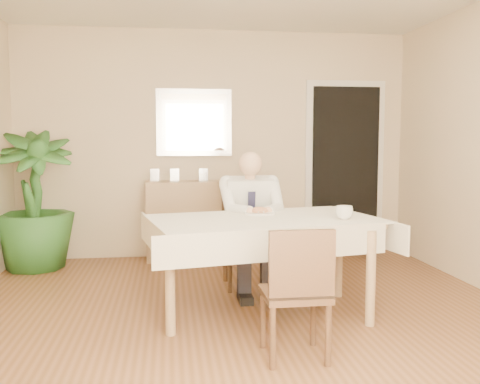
{
  "coord_description": "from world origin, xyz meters",
  "views": [
    {
      "loc": [
        -0.54,
        -3.7,
        1.35
      ],
      "look_at": [
        0.0,
        0.35,
        0.95
      ],
      "focal_mm": 40.0,
      "sensor_mm": 36.0,
      "label": 1
    }
  ],
  "objects": [
    {
      "name": "chair_far",
      "position": [
        0.18,
        1.18,
        0.54
      ],
      "size": [
        0.5,
        0.5,
        0.96
      ],
      "rotation": [
        0.0,
        0.0,
        0.11
      ],
      "color": "#3E2615",
      "rests_on": "ground"
    },
    {
      "name": "room",
      "position": [
        0.0,
        0.0,
        1.3
      ],
      "size": [
        5.0,
        5.02,
        2.6
      ],
      "color": "brown",
      "rests_on": "ground"
    },
    {
      "name": "mirror",
      "position": [
        -0.25,
        2.47,
        1.55
      ],
      "size": [
        0.86,
        0.04,
        0.76
      ],
      "color": "silver",
      "rests_on": "room"
    },
    {
      "name": "food",
      "position": [
        0.18,
        0.51,
        0.78
      ],
      "size": [
        0.14,
        0.14,
        0.06
      ],
      "primitive_type": "ellipsoid",
      "color": "#98603F",
      "rests_on": "dining_table"
    },
    {
      "name": "window",
      "position": [
        0.0,
        -2.47,
        1.45
      ],
      "size": [
        1.34,
        0.04,
        1.44
      ],
      "color": "white",
      "rests_on": "room"
    },
    {
      "name": "photo_frame_left",
      "position": [
        -0.7,
        2.37,
        0.96
      ],
      "size": [
        0.1,
        0.02,
        0.14
      ],
      "primitive_type": "cube",
      "color": "silver",
      "rests_on": "sideboard"
    },
    {
      "name": "potted_palm",
      "position": [
        -1.95,
        2.07,
        0.73
      ],
      "size": [
        1.0,
        1.0,
        1.46
      ],
      "primitive_type": "imported",
      "rotation": [
        0.0,
        0.0,
        0.26
      ],
      "color": "#22501C",
      "rests_on": "ground"
    },
    {
      "name": "plate",
      "position": [
        0.18,
        0.51,
        0.76
      ],
      "size": [
        0.26,
        0.26,
        0.02
      ],
      "primitive_type": "cylinder",
      "color": "white",
      "rests_on": "dining_table"
    },
    {
      "name": "coffee_mug",
      "position": [
        0.76,
        0.14,
        0.8
      ],
      "size": [
        0.14,
        0.14,
        0.1
      ],
      "primitive_type": "imported",
      "rotation": [
        0.0,
        0.0,
        0.11
      ],
      "color": "white",
      "rests_on": "dining_table"
    },
    {
      "name": "fork",
      "position": [
        0.14,
        0.45,
        0.78
      ],
      "size": [
        0.01,
        0.13,
        0.01
      ],
      "primitive_type": "cylinder",
      "rotation": [
        1.57,
        0.0,
        0.0
      ],
      "color": "silver",
      "rests_on": "dining_table"
    },
    {
      "name": "knife",
      "position": [
        0.22,
        0.45,
        0.78
      ],
      "size": [
        0.01,
        0.13,
        0.01
      ],
      "primitive_type": "cylinder",
      "rotation": [
        1.57,
        0.0,
        0.0
      ],
      "color": "silver",
      "rests_on": "dining_table"
    },
    {
      "name": "doorway",
      "position": [
        1.55,
        2.46,
        1.0
      ],
      "size": [
        0.96,
        0.07,
        2.1
      ],
      "color": "white",
      "rests_on": "ground"
    },
    {
      "name": "sideboard",
      "position": [
        -0.25,
        2.32,
        0.44
      ],
      "size": [
        1.12,
        0.42,
        0.89
      ],
      "primitive_type": "cube",
      "rotation": [
        0.0,
        0.0,
        0.04
      ],
      "color": "#8F7052",
      "rests_on": "ground"
    },
    {
      "name": "chair_near",
      "position": [
        0.22,
        -0.63,
        0.46
      ],
      "size": [
        0.39,
        0.39,
        0.83
      ],
      "rotation": [
        0.0,
        0.0,
        0.0
      ],
      "color": "#3E2615",
      "rests_on": "ground"
    },
    {
      "name": "photo_frame_right",
      "position": [
        -0.15,
        2.34,
        0.96
      ],
      "size": [
        0.1,
        0.02,
        0.14
      ],
      "primitive_type": "cube",
      "color": "silver",
      "rests_on": "sideboard"
    },
    {
      "name": "dining_table",
      "position": [
        0.18,
        0.29,
        0.67
      ],
      "size": [
        1.91,
        1.34,
        0.75
      ],
      "rotation": [
        0.0,
        0.0,
        0.19
      ],
      "color": "#8F7052",
      "rests_on": "ground"
    },
    {
      "name": "seated_man",
      "position": [
        0.18,
        0.89,
        0.69
      ],
      "size": [
        0.48,
        0.72,
        1.24
      ],
      "color": "white",
      "rests_on": "ground"
    },
    {
      "name": "photo_frame_center",
      "position": [
        -0.48,
        2.34,
        0.96
      ],
      "size": [
        0.1,
        0.02,
        0.14
      ],
      "primitive_type": "cube",
      "color": "silver",
      "rests_on": "sideboard"
    }
  ]
}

